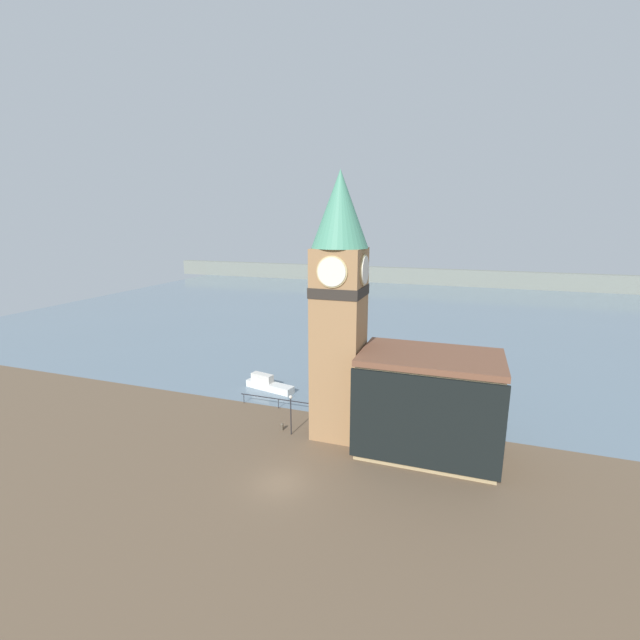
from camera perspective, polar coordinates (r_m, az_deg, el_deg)
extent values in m
plane|color=brown|center=(35.12, -5.34, -20.90)|extent=(160.00, 160.00, 0.00)
cube|color=slate|center=(101.68, 11.67, 1.65)|extent=(160.00, 120.00, 0.00)
cube|color=gray|center=(140.60, 13.88, 5.67)|extent=(180.00, 3.00, 5.00)
cube|color=#232328|center=(46.60, -5.58, -10.46)|extent=(8.92, 0.08, 0.08)
cylinder|color=#232328|center=(48.56, -10.11, -10.28)|extent=(0.07, 0.07, 1.05)
cylinder|color=#232328|center=(46.81, -5.57, -11.05)|extent=(0.07, 0.07, 1.05)
cylinder|color=#232328|center=(45.37, -0.67, -11.79)|extent=(0.07, 0.07, 1.05)
cube|color=#9E754C|center=(38.66, 2.51, -3.36)|extent=(4.27, 4.27, 17.33)
cube|color=#2D2823|center=(37.57, 2.59, 3.90)|extent=(4.39, 4.39, 0.90)
cylinder|color=tan|center=(35.23, 1.60, 6.43)|extent=(2.65, 0.12, 2.65)
cylinder|color=silver|center=(35.15, 1.56, 6.42)|extent=(2.41, 0.12, 2.41)
cylinder|color=tan|center=(36.76, 5.92, 6.65)|extent=(0.12, 2.65, 2.65)
cylinder|color=silver|center=(36.74, 6.05, 6.64)|extent=(0.12, 2.41, 2.41)
cone|color=#4C9375|center=(37.11, 2.70, 14.55)|extent=(4.91, 4.91, 6.46)
cube|color=tan|center=(38.45, 14.22, -11.05)|extent=(11.25, 7.13, 8.28)
cube|color=brown|center=(36.91, 14.59, -4.81)|extent=(11.65, 7.53, 0.50)
cube|color=black|center=(35.02, 13.67, -13.21)|extent=(11.75, 0.30, 7.61)
cube|color=silver|center=(51.75, -6.70, -8.78)|extent=(6.36, 2.70, 0.84)
cube|color=silver|center=(52.09, -7.70, -7.62)|extent=(2.88, 1.54, 0.93)
cylinder|color=brown|center=(42.44, -5.08, -14.07)|extent=(0.30, 0.30, 0.55)
sphere|color=brown|center=(42.32, -5.09, -13.74)|extent=(0.32, 0.32, 0.32)
cylinder|color=black|center=(40.92, -3.90, -12.69)|extent=(0.10, 0.10, 3.67)
sphere|color=silver|center=(40.12, -3.94, -10.20)|extent=(0.32, 0.32, 0.32)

